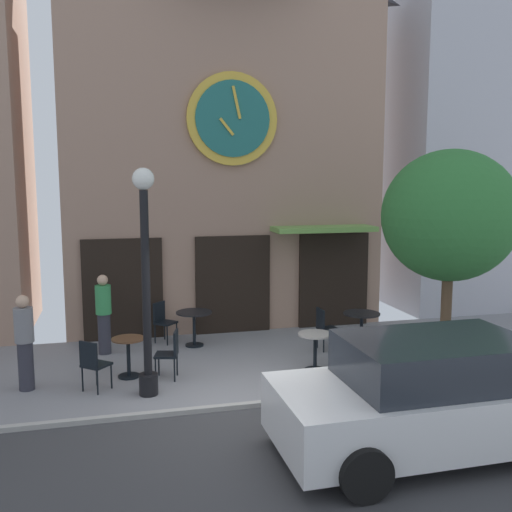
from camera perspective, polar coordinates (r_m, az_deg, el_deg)
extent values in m
cube|color=gray|center=(11.53, -2.85, -10.74)|extent=(25.95, 4.56, 0.05)
cube|color=#A8A5A0|center=(9.43, -0.10, -14.61)|extent=(25.95, 0.12, 0.08)
cube|color=#9E7A66|center=(14.62, -3.49, 9.47)|extent=(7.59, 2.70, 8.14)
cylinder|color=gold|center=(13.29, -2.38, 13.52)|extent=(2.09, 0.10, 2.09)
cylinder|color=#1E6660|center=(13.24, -2.33, 13.54)|extent=(1.71, 0.04, 1.71)
cube|color=gold|center=(13.15, -2.94, 12.78)|extent=(0.34, 0.03, 0.40)
cube|color=gold|center=(13.25, -1.96, 15.09)|extent=(0.22, 0.03, 0.73)
cube|color=black|center=(13.21, -13.14, -3.27)|extent=(1.77, 0.10, 2.30)
cube|color=black|center=(13.48, -2.31, -2.86)|extent=(1.77, 0.10, 2.30)
cube|color=black|center=(14.20, 7.75, -2.38)|extent=(1.77, 0.10, 2.30)
cube|color=#72A84C|center=(13.59, 6.75, 2.72)|extent=(2.43, 0.90, 0.12)
cube|color=#B2B2BC|center=(18.08, 21.35, 14.98)|extent=(5.19, 3.41, 12.13)
cylinder|color=black|center=(10.04, -10.68, -12.48)|extent=(0.32, 0.32, 0.36)
cylinder|color=black|center=(9.62, -10.91, -3.82)|extent=(0.14, 0.14, 3.44)
sphere|color=white|center=(9.43, -11.21, 7.58)|extent=(0.36, 0.36, 0.36)
cylinder|color=brown|center=(11.36, 18.43, -5.88)|extent=(0.20, 0.20, 2.06)
ellipsoid|color=#2D7033|center=(11.08, 18.85, 3.84)|extent=(2.55, 2.29, 2.42)
cylinder|color=black|center=(10.89, -12.62, -9.91)|extent=(0.07, 0.07, 0.72)
cylinder|color=black|center=(11.00, -12.56, -11.62)|extent=(0.40, 0.40, 0.03)
cylinder|color=brown|center=(10.79, -12.67, -8.08)|extent=(0.60, 0.60, 0.03)
cylinder|color=black|center=(12.60, -6.19, -7.28)|extent=(0.07, 0.07, 0.74)
cylinder|color=black|center=(12.69, -6.17, -8.84)|extent=(0.40, 0.40, 0.03)
cylinder|color=black|center=(12.51, -6.22, -5.63)|extent=(0.78, 0.78, 0.03)
cylinder|color=black|center=(11.02, 5.93, -9.56)|extent=(0.07, 0.07, 0.71)
cylinder|color=black|center=(11.13, 5.90, -11.24)|extent=(0.40, 0.40, 0.03)
cylinder|color=gray|center=(10.92, 5.95, -7.78)|extent=(0.66, 0.66, 0.03)
cylinder|color=black|center=(12.59, 10.48, -7.35)|extent=(0.07, 0.07, 0.75)
cylinder|color=black|center=(12.69, 10.43, -8.93)|extent=(0.40, 0.40, 0.03)
cylinder|color=black|center=(12.50, 10.52, -5.68)|extent=(0.79, 0.79, 0.03)
cube|color=black|center=(12.91, -9.01, -6.60)|extent=(0.57, 0.57, 0.04)
cube|color=black|center=(12.97, -9.66, -5.53)|extent=(0.29, 0.30, 0.45)
cylinder|color=black|center=(12.74, -8.86, -7.84)|extent=(0.03, 0.03, 0.45)
cylinder|color=black|center=(13.00, -7.93, -7.51)|extent=(0.03, 0.03, 0.45)
cylinder|color=black|center=(12.94, -10.06, -7.62)|extent=(0.03, 0.03, 0.45)
cylinder|color=black|center=(13.20, -9.12, -7.30)|extent=(0.03, 0.03, 0.45)
cube|color=black|center=(12.34, 7.21, -7.24)|extent=(0.42, 0.42, 0.04)
cube|color=black|center=(12.21, 6.46, -6.29)|extent=(0.06, 0.38, 0.45)
cylinder|color=black|center=(12.32, 8.25, -8.37)|extent=(0.03, 0.03, 0.45)
cylinder|color=black|center=(12.62, 7.59, -7.97)|extent=(0.03, 0.03, 0.45)
cylinder|color=black|center=(12.18, 6.78, -8.53)|extent=(0.03, 0.03, 0.45)
cylinder|color=black|center=(12.48, 6.16, -8.12)|extent=(0.03, 0.03, 0.45)
cube|color=black|center=(10.52, 8.85, -9.92)|extent=(0.56, 0.56, 0.04)
cube|color=black|center=(10.37, 9.74, -8.91)|extent=(0.33, 0.26, 0.45)
cylinder|color=black|center=(10.81, 8.50, -10.68)|extent=(0.03, 0.03, 0.45)
cylinder|color=black|center=(10.54, 7.53, -11.16)|extent=(0.03, 0.03, 0.45)
cylinder|color=black|center=(10.65, 10.10, -11.00)|extent=(0.03, 0.03, 0.45)
cylinder|color=black|center=(10.37, 9.17, -11.50)|extent=(0.03, 0.03, 0.45)
cube|color=black|center=(10.64, -8.96, -9.72)|extent=(0.48, 0.48, 0.04)
cube|color=black|center=(10.55, -8.01, -8.58)|extent=(0.13, 0.38, 0.45)
cylinder|color=black|center=(10.90, -9.69, -10.56)|extent=(0.03, 0.03, 0.45)
cylinder|color=black|center=(10.58, -10.00, -11.14)|extent=(0.03, 0.03, 0.45)
cylinder|color=black|center=(10.85, -7.89, -10.61)|extent=(0.03, 0.03, 0.45)
cylinder|color=black|center=(10.53, -8.14, -11.19)|extent=(0.03, 0.03, 0.45)
cube|color=black|center=(10.35, -15.65, -10.43)|extent=(0.56, 0.56, 0.04)
cube|color=black|center=(10.16, -16.40, -9.47)|extent=(0.31, 0.28, 0.45)
cylinder|color=black|center=(10.43, -14.25, -11.54)|extent=(0.03, 0.03, 0.45)
cylinder|color=black|center=(10.65, -15.64, -11.18)|extent=(0.03, 0.03, 0.45)
cylinder|color=black|center=(10.20, -15.56, -12.04)|extent=(0.03, 0.03, 0.45)
cylinder|color=black|center=(10.42, -16.95, -11.66)|extent=(0.03, 0.03, 0.45)
cylinder|color=#2D2D38|center=(10.76, -22.00, -10.15)|extent=(0.36, 0.36, 0.85)
cylinder|color=slate|center=(10.57, -22.20, -6.40)|extent=(0.44, 0.44, 0.60)
sphere|color=tan|center=(10.48, -22.31, -4.22)|extent=(0.22, 0.22, 0.22)
cylinder|color=#2D2D38|center=(12.38, -14.91, -7.52)|extent=(0.35, 0.35, 0.85)
cylinder|color=#338C4C|center=(12.21, -15.02, -4.23)|extent=(0.43, 0.43, 0.60)
sphere|color=tan|center=(12.13, -15.09, -2.34)|extent=(0.22, 0.22, 0.22)
cube|color=white|center=(8.22, 17.36, -14.26)|extent=(4.32, 1.84, 0.75)
cube|color=#262B33|center=(8.00, 17.55, -9.90)|extent=(2.42, 1.61, 0.60)
cylinder|color=black|center=(9.77, 21.70, -12.61)|extent=(0.64, 0.23, 0.64)
cylinder|color=black|center=(6.99, 10.83, -20.63)|extent=(0.64, 0.23, 0.64)
cylinder|color=black|center=(8.49, 5.45, -15.22)|extent=(0.64, 0.23, 0.64)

